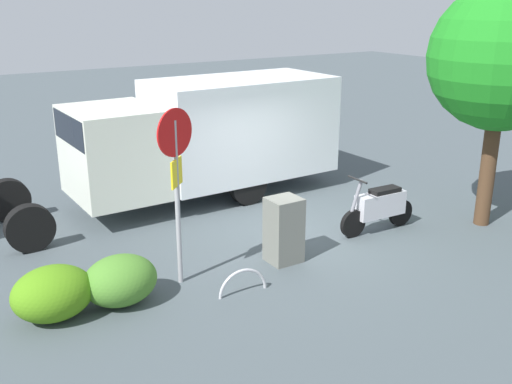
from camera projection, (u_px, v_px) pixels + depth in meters
ground_plane at (299, 235)px, 11.76m from camera, size 60.00×60.00×0.00m
box_truck_near at (203, 133)px, 13.48m from camera, size 7.81×2.29×2.73m
motorcycle at (379, 206)px, 11.81m from camera, size 1.81×0.55×1.20m
stop_sign at (176, 170)px, 9.21m from camera, size 0.71×0.33×2.93m
street_tree at (502, 58)px, 11.27m from camera, size 2.83×2.83×4.84m
utility_cabinet at (284, 230)px, 10.43m from camera, size 0.57×0.52×1.19m
bike_rack_hoop at (243, 293)px, 9.45m from camera, size 0.85×0.13×0.85m
shrub_near_sign at (120, 280)px, 9.02m from camera, size 1.15×0.94×0.78m
shrub_by_tree at (53, 293)px, 8.59m from camera, size 1.19×0.98×0.81m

